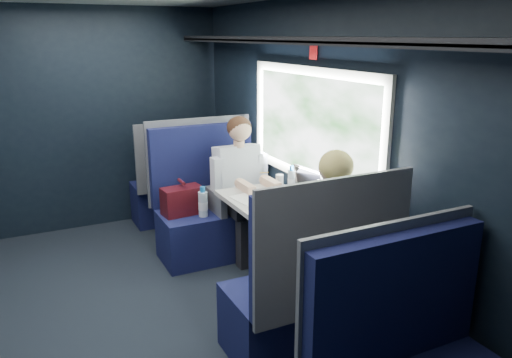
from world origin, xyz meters
name	(u,v)px	position (x,y,z in m)	size (l,w,h in m)	color
ground	(147,317)	(0.00, 0.00, -0.01)	(2.80, 4.20, 0.01)	black
room_shell	(137,119)	(0.02, 0.00, 1.48)	(3.00, 4.40, 2.40)	black
table	(271,212)	(1.03, 0.00, 0.66)	(0.62, 1.00, 0.74)	#54565E
seat_bay_near	(209,210)	(0.84, 0.87, 0.42)	(1.04, 0.62, 1.26)	#0C0E36
seat_bay_far	(309,295)	(0.85, -0.87, 0.41)	(1.04, 0.62, 1.26)	#0C0E36
seat_row_front	(180,186)	(0.85, 1.80, 0.41)	(1.04, 0.51, 1.16)	#0C0E36
man	(242,181)	(1.10, 0.70, 0.72)	(0.53, 0.56, 1.32)	black
woman	(329,233)	(1.10, -0.71, 0.73)	(0.53, 0.56, 1.32)	black
papers	(278,203)	(1.07, -0.04, 0.74)	(0.49, 0.71, 0.01)	white
laptop	(302,191)	(1.30, -0.03, 0.81)	(0.31, 0.38, 0.26)	silver
bottle_small	(292,180)	(1.33, 0.20, 0.84)	(0.06, 0.06, 0.22)	silver
cup	(280,180)	(1.33, 0.40, 0.78)	(0.07, 0.07, 0.09)	white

